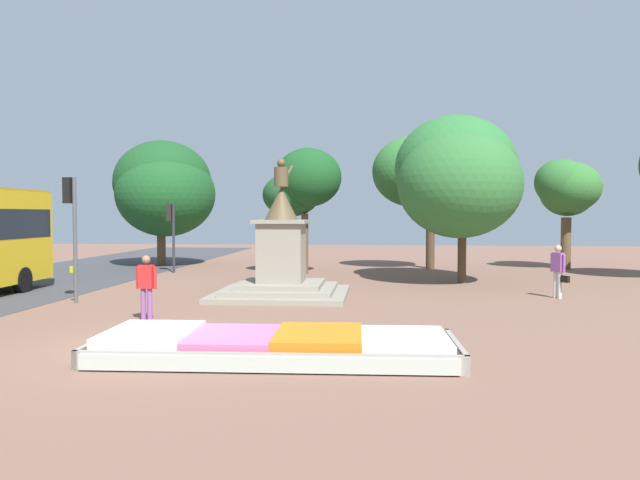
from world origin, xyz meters
TOP-DOWN VIEW (x-y plane):
  - ground_plane at (0.00, 0.00)m, footprint 85.80×85.80m
  - flower_planter at (2.69, -0.50)m, footprint 7.08×2.85m
  - statue_monument at (1.49, 8.36)m, footprint 4.41×4.41m
  - traffic_light_mid_block at (-4.74, 6.21)m, footprint 0.41×0.29m
  - traffic_light_far_corner at (-4.93, 16.17)m, footprint 0.41×0.30m
  - pedestrian_with_handbag at (10.62, 8.66)m, footprint 0.50×0.64m
  - pedestrian_near_planter at (-1.25, 3.24)m, footprint 0.57×0.26m
  - park_tree_far_left at (1.23, 16.21)m, footprint 3.71×3.28m
  - park_tree_far_right at (6.56, 19.20)m, footprint 4.18×3.93m
  - park_tree_street_side at (14.14, 19.81)m, footprint 3.32×3.98m
  - park_tree_mid_canopy at (7.89, 13.05)m, footprint 4.94×6.25m
  - park_tree_distant at (-6.65, 19.92)m, footprint 5.38×5.65m

SIDE VIEW (x-z plane):
  - ground_plane at x=0.00m, z-range 0.00..0.00m
  - flower_planter at x=2.69m, z-range -0.03..0.48m
  - pedestrian_near_planter at x=-1.25m, z-range 0.13..1.84m
  - pedestrian_with_handbag at x=10.62m, z-range 0.12..1.87m
  - statue_monument at x=1.49m, z-range -1.24..3.38m
  - traffic_light_far_corner at x=-4.93m, z-range 0.66..3.89m
  - traffic_light_mid_block at x=-4.74m, z-range 0.72..4.62m
  - park_tree_street_side at x=14.14m, z-range 1.34..6.82m
  - park_tree_far_left at x=1.23m, z-range 1.21..6.99m
  - park_tree_distant at x=-6.65m, z-range 0.84..7.50m
  - park_tree_mid_canopy at x=7.89m, z-range 0.89..7.68m
  - park_tree_far_right at x=6.56m, z-range 1.59..8.24m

